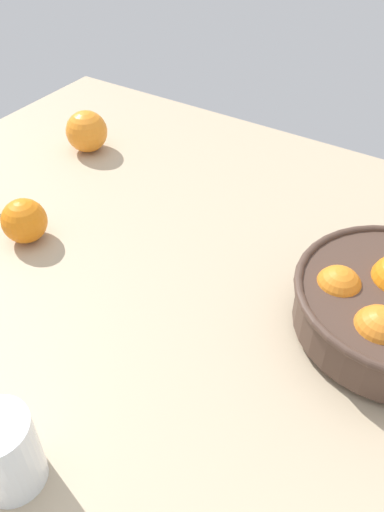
# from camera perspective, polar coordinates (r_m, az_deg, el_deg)

# --- Properties ---
(ground_plane) EXTENTS (1.34, 1.09, 0.03)m
(ground_plane) POSITION_cam_1_polar(r_m,az_deg,el_deg) (0.80, -1.04, -4.81)
(ground_plane) COLOR tan
(second_glass) EXTENTS (0.07, 0.07, 0.10)m
(second_glass) POSITION_cam_1_polar(r_m,az_deg,el_deg) (0.61, -19.48, -19.83)
(second_glass) COLOR white
(second_glass) RESTS_ON ground_plane
(loose_orange_0) EXTENTS (0.07, 0.07, 0.07)m
(loose_orange_0) POSITION_cam_1_polar(r_m,az_deg,el_deg) (0.90, -17.76, 3.66)
(loose_orange_0) COLOR orange
(loose_orange_0) RESTS_ON ground_plane
(loose_orange_2) EXTENTS (0.09, 0.09, 0.09)m
(loose_orange_2) POSITION_cam_1_polar(r_m,az_deg,el_deg) (1.13, -11.37, 13.13)
(loose_orange_2) COLOR orange
(loose_orange_2) RESTS_ON ground_plane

